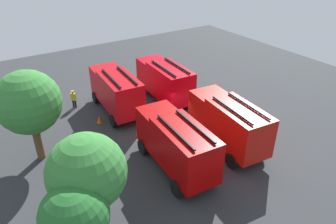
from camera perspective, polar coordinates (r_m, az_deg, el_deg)
name	(u,v)px	position (r m, az deg, el deg)	size (l,w,h in m)	color
ground_plane	(168,127)	(26.21, 0.00, -2.67)	(49.15, 49.15, 0.00)	#2D3033
fire_truck_0	(228,121)	(23.19, 10.85, -1.66)	(7.40, 3.31, 3.88)	#B2130B
fire_truck_1	(164,80)	(29.43, -0.65, 5.85)	(7.33, 3.09, 3.88)	#BA020F
fire_truck_2	(176,142)	(20.54, 1.41, -5.54)	(7.35, 3.15, 3.88)	#AB0304
fire_truck_3	(116,90)	(27.79, -9.42, 3.95)	(7.35, 3.16, 3.88)	#BB0B12
firefighter_0	(74,98)	(29.94, -16.75, 2.39)	(0.46, 0.47, 1.68)	black
firefighter_1	(160,66)	(35.92, -1.41, 8.34)	(0.48, 0.40, 1.78)	black
firefighter_2	(174,81)	(32.09, 1.16, 5.70)	(0.40, 0.48, 1.80)	black
tree_0	(75,216)	(14.98, -16.59, -17.66)	(3.11, 3.11, 4.82)	brown
tree_1	(87,173)	(15.73, -14.49, -10.58)	(3.88, 3.88, 6.02)	brown
tree_2	(28,103)	(22.29, -23.98, 1.55)	(4.27, 4.27, 6.61)	brown
traffic_cone_0	(132,100)	(30.02, -6.59, 2.22)	(0.42, 0.42, 0.59)	#F2600C
traffic_cone_1	(99,119)	(27.24, -12.36, -1.32)	(0.43, 0.43, 0.61)	#F2600C
traffic_cone_2	(204,151)	(23.09, 6.59, -6.97)	(0.41, 0.41, 0.59)	#F2600C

